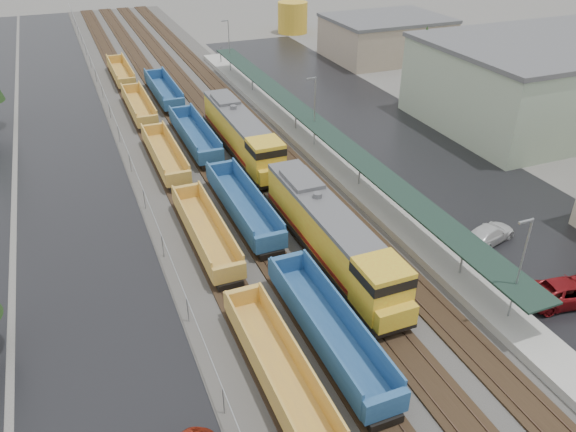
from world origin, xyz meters
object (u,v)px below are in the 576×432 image
object	(u,v)px
locomotive_lead	(332,236)
parked_car_east_b	(567,292)
parked_car_east_c	(489,234)
locomotive_trail	(242,135)
well_string_yellow	(205,232)
storage_tank	(293,17)
well_string_blue	(278,257)

from	to	relation	value
locomotive_lead	parked_car_east_b	world-z (taller)	locomotive_lead
parked_car_east_c	locomotive_trail	bearing A→B (deg)	13.40
locomotive_lead	well_string_yellow	distance (m)	10.17
locomotive_trail	well_string_yellow	world-z (taller)	locomotive_trail
parked_car_east_c	parked_car_east_b	bearing A→B (deg)	163.45
storage_tank	parked_car_east_c	distance (m)	75.52
well_string_blue	parked_car_east_b	bearing A→B (deg)	-32.70
storage_tank	parked_car_east_c	xyz separation A→B (m)	(-14.10, -74.16, -2.10)
storage_tank	parked_car_east_b	world-z (taller)	storage_tank
locomotive_lead	parked_car_east_c	world-z (taller)	locomotive_lead
well_string_blue	parked_car_east_b	xyz separation A→B (m)	(16.78, -10.77, -0.35)
well_string_yellow	locomotive_trail	bearing A→B (deg)	61.71
parked_car_east_b	storage_tank	bearing A→B (deg)	0.49
well_string_blue	well_string_yellow	bearing A→B (deg)	125.90
locomotive_lead	well_string_yellow	size ratio (longest dim) A/B	0.18
locomotive_lead	well_string_yellow	bearing A→B (deg)	142.51
locomotive_lead	parked_car_east_b	bearing A→B (deg)	-38.48
well_string_blue	parked_car_east_b	world-z (taller)	well_string_blue
locomotive_trail	parked_car_east_b	size ratio (longest dim) A/B	3.36
well_string_yellow	parked_car_east_b	world-z (taller)	well_string_yellow
locomotive_lead	well_string_blue	distance (m)	4.23
storage_tank	parked_car_east_c	size ratio (longest dim) A/B	1.13
locomotive_trail	parked_car_east_b	world-z (taller)	locomotive_trail
well_string_blue	parked_car_east_b	size ratio (longest dim) A/B	16.43
locomotive_trail	parked_car_east_b	distance (m)	33.71
parked_car_east_b	well_string_yellow	bearing A→B (deg)	62.20
locomotive_lead	parked_car_east_b	xyz separation A→B (m)	(12.78, -10.16, -1.57)
parked_car_east_b	parked_car_east_c	world-z (taller)	parked_car_east_b
storage_tank	well_string_blue	bearing A→B (deg)	-113.46
parked_car_east_b	parked_car_east_c	size ratio (longest dim) A/B	1.18
locomotive_trail	parked_car_east_c	world-z (taller)	locomotive_trail
locomotive_lead	well_string_blue	bearing A→B (deg)	171.31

